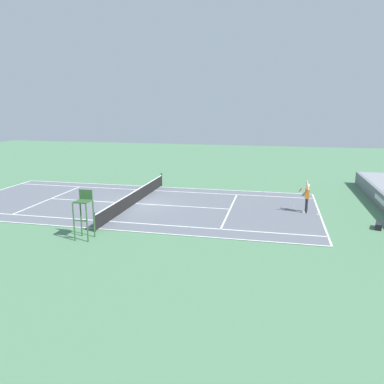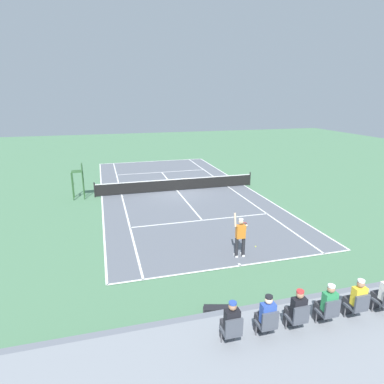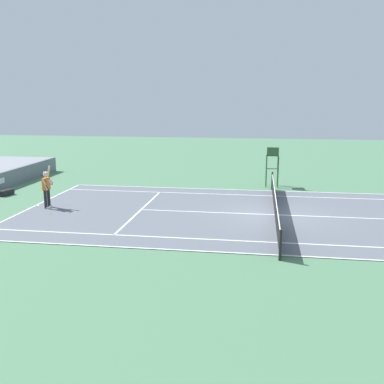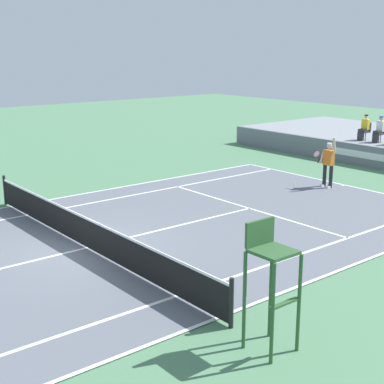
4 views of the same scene
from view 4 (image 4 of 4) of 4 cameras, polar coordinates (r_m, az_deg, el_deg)
name	(u,v)px [view 4 (image 4 of 4)]	position (r m, az deg, el deg)	size (l,w,h in m)	color
ground_plane	(87,249)	(16.13, -10.63, -5.66)	(80.00, 80.00, 0.00)	#4C7A56
court	(87,248)	(16.13, -10.63, -5.62)	(11.08, 23.88, 0.03)	slate
net	(86,231)	(15.96, -10.71, -3.89)	(11.98, 0.10, 1.07)	black
spectator_seated_0	(364,128)	(29.40, 17.07, 6.22)	(0.44, 0.60, 1.26)	#474C56
spectator_seated_1	(380,130)	(28.94, 18.46, 6.00)	(0.44, 0.60, 1.26)	#474C56
tennis_player	(328,163)	(23.20, 13.62, 2.85)	(0.77, 0.62, 2.08)	#232328
tennis_ball	(294,184)	(23.56, 10.33, 0.81)	(0.07, 0.07, 0.07)	#D1E533
umpire_chair	(270,270)	(10.36, 7.90, -7.84)	(0.77, 0.77, 2.44)	#2D562D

